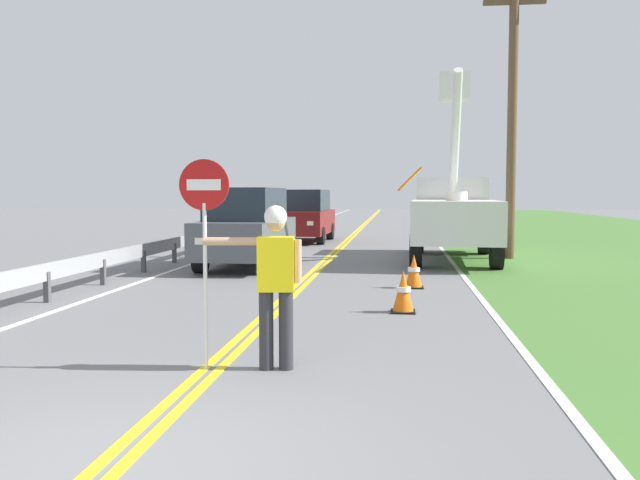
% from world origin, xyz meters
% --- Properties ---
extents(ground_plane, '(160.00, 160.00, 0.00)m').
position_xyz_m(ground_plane, '(0.00, 0.00, 0.00)').
color(ground_plane, slate).
extents(centerline_yellow_left, '(0.11, 110.00, 0.01)m').
position_xyz_m(centerline_yellow_left, '(-0.09, 20.00, 0.01)').
color(centerline_yellow_left, yellow).
rests_on(centerline_yellow_left, ground).
extents(centerline_yellow_right, '(0.11, 110.00, 0.01)m').
position_xyz_m(centerline_yellow_right, '(0.09, 20.00, 0.01)').
color(centerline_yellow_right, yellow).
rests_on(centerline_yellow_right, ground).
extents(edge_line_right, '(0.12, 110.00, 0.01)m').
position_xyz_m(edge_line_right, '(3.60, 20.00, 0.01)').
color(edge_line_right, silver).
rests_on(edge_line_right, ground).
extents(edge_line_left, '(0.12, 110.00, 0.01)m').
position_xyz_m(edge_line_left, '(-3.60, 20.00, 0.01)').
color(edge_line_left, silver).
rests_on(edge_line_left, ground).
extents(flagger_worker, '(1.08, 0.29, 1.83)m').
position_xyz_m(flagger_worker, '(0.70, 2.79, 1.05)').
color(flagger_worker, '#2D2D33').
rests_on(flagger_worker, ground).
extents(stop_sign_paddle, '(0.56, 0.04, 2.33)m').
position_xyz_m(stop_sign_paddle, '(-0.06, 2.70, 1.71)').
color(stop_sign_paddle, silver).
rests_on(stop_sign_paddle, ground).
extents(utility_bucket_truck, '(2.95, 6.91, 5.53)m').
position_xyz_m(utility_bucket_truck, '(3.69, 15.67, 1.42)').
color(utility_bucket_truck, silver).
rests_on(utility_bucket_truck, ground).
extents(oncoming_suv_nearest, '(1.97, 4.63, 2.10)m').
position_xyz_m(oncoming_suv_nearest, '(-1.91, 12.80, 1.06)').
color(oncoming_suv_nearest, '#4C5156').
rests_on(oncoming_suv_nearest, ground).
extents(oncoming_suv_second, '(2.01, 4.65, 2.10)m').
position_xyz_m(oncoming_suv_second, '(-1.64, 22.19, 1.06)').
color(oncoming_suv_second, maroon).
rests_on(oncoming_suv_second, ground).
extents(utility_pole_near, '(1.80, 0.28, 8.14)m').
position_xyz_m(utility_pole_near, '(5.39, 15.99, 4.25)').
color(utility_pole_near, brown).
rests_on(utility_pole_near, ground).
extents(traffic_cone_lead, '(0.40, 0.40, 0.70)m').
position_xyz_m(traffic_cone_lead, '(2.14, 6.52, 0.34)').
color(traffic_cone_lead, orange).
rests_on(traffic_cone_lead, ground).
extents(traffic_cone_mid, '(0.40, 0.40, 0.70)m').
position_xyz_m(traffic_cone_mid, '(2.39, 9.39, 0.34)').
color(traffic_cone_mid, orange).
rests_on(traffic_cone_mid, ground).
extents(guardrail_left_shoulder, '(0.10, 32.00, 0.71)m').
position_xyz_m(guardrail_left_shoulder, '(-4.20, 14.80, 0.52)').
color(guardrail_left_shoulder, '#9EA0A3').
rests_on(guardrail_left_shoulder, ground).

